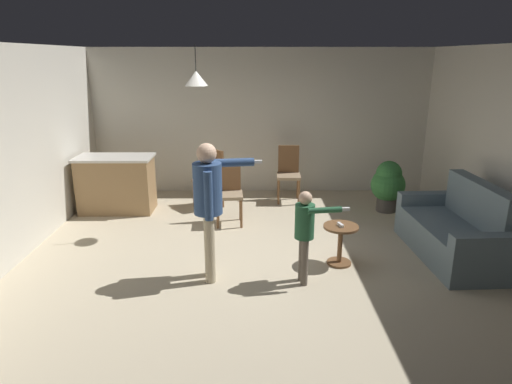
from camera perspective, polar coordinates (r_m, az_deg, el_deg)
ground at (r=5.85m, az=1.06°, el=-8.74°), size 7.68×7.68×0.00m
wall_back at (r=8.56m, az=0.59°, el=8.98°), size 6.40×0.10×2.70m
wall_left at (r=6.21m, az=-29.93°, el=3.65°), size 0.10×6.40×2.70m
couch_floral at (r=6.42m, az=24.21°, el=-4.72°), size 0.93×1.84×1.00m
kitchen_counter at (r=7.87m, az=-17.41°, el=1.00°), size 1.26×0.66×0.95m
side_table_by_couch at (r=5.73m, az=10.72°, el=-6.05°), size 0.44×0.44×0.52m
person_adult at (r=5.06m, az=-6.01°, el=-0.68°), size 0.78×0.54×1.63m
person_child at (r=5.08m, az=6.33°, el=-4.48°), size 0.60×0.32×1.11m
dining_chair_by_counter at (r=7.78m, az=-5.74°, el=2.03°), size 0.59×0.59×1.00m
dining_chair_near_wall at (r=8.09m, az=4.18°, el=2.65°), size 0.44×0.44×1.00m
dining_chair_centre_back at (r=6.98m, az=-3.48°, el=0.33°), size 0.45×0.45×1.00m
potted_plant_corner at (r=7.83m, az=16.52°, el=1.01°), size 0.57×0.57×0.87m
spare_remote_on_table at (r=5.63m, az=10.74°, el=-4.15°), size 0.07×0.13×0.04m
ceiling_light_pendant at (r=6.34m, az=-7.66°, el=14.21°), size 0.32×0.32×0.55m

